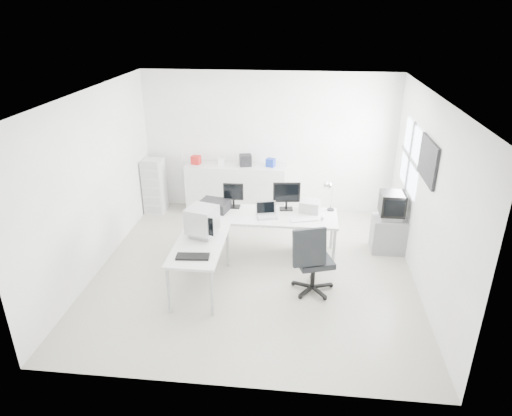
# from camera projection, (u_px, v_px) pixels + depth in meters

# --- Properties ---
(floor) EXTENTS (5.00, 5.00, 0.01)m
(floor) POSITION_uv_depth(u_px,v_px,m) (255.00, 269.00, 7.39)
(floor) COLOR beige
(floor) RESTS_ON ground
(ceiling) EXTENTS (5.00, 5.00, 0.01)m
(ceiling) POSITION_uv_depth(u_px,v_px,m) (254.00, 94.00, 6.25)
(ceiling) COLOR white
(ceiling) RESTS_ON back_wall
(back_wall) EXTENTS (5.00, 0.02, 2.80)m
(back_wall) POSITION_uv_depth(u_px,v_px,m) (268.00, 143.00, 9.09)
(back_wall) COLOR white
(back_wall) RESTS_ON floor
(left_wall) EXTENTS (0.02, 5.00, 2.80)m
(left_wall) POSITION_uv_depth(u_px,v_px,m) (95.00, 183.00, 7.07)
(left_wall) COLOR white
(left_wall) RESTS_ON floor
(right_wall) EXTENTS (0.02, 5.00, 2.80)m
(right_wall) POSITION_uv_depth(u_px,v_px,m) (427.00, 196.00, 6.58)
(right_wall) COLOR white
(right_wall) RESTS_ON floor
(window) EXTENTS (0.02, 1.20, 1.10)m
(window) POSITION_uv_depth(u_px,v_px,m) (410.00, 157.00, 7.59)
(window) COLOR white
(window) RESTS_ON right_wall
(wall_picture) EXTENTS (0.04, 0.90, 0.60)m
(wall_picture) POSITION_uv_depth(u_px,v_px,m) (428.00, 161.00, 6.47)
(wall_picture) COLOR black
(wall_picture) RESTS_ON right_wall
(main_desk) EXTENTS (2.40, 0.80, 0.75)m
(main_desk) POSITION_uv_depth(u_px,v_px,m) (264.00, 235.00, 7.69)
(main_desk) COLOR silver
(main_desk) RESTS_ON floor
(side_desk) EXTENTS (0.70, 1.40, 0.75)m
(side_desk) POSITION_uv_depth(u_px,v_px,m) (200.00, 266.00, 6.77)
(side_desk) COLOR silver
(side_desk) RESTS_ON floor
(drawer_pedestal) EXTENTS (0.40, 0.50, 0.60)m
(drawer_pedestal) POSITION_uv_depth(u_px,v_px,m) (306.00, 239.00, 7.69)
(drawer_pedestal) COLOR silver
(drawer_pedestal) RESTS_ON floor
(inkjet_printer) EXTENTS (0.54, 0.46, 0.17)m
(inkjet_printer) POSITION_uv_depth(u_px,v_px,m) (215.00, 205.00, 7.67)
(inkjet_printer) COLOR black
(inkjet_printer) RESTS_ON main_desk
(lcd_monitor_small) EXTENTS (0.34, 0.20, 0.43)m
(lcd_monitor_small) POSITION_uv_depth(u_px,v_px,m) (233.00, 196.00, 7.73)
(lcd_monitor_small) COLOR black
(lcd_monitor_small) RESTS_ON main_desk
(lcd_monitor_large) EXTENTS (0.47, 0.23, 0.47)m
(lcd_monitor_large) POSITION_uv_depth(u_px,v_px,m) (287.00, 197.00, 7.63)
(lcd_monitor_large) COLOR black
(lcd_monitor_large) RESTS_ON main_desk
(laptop) EXTENTS (0.39, 0.40, 0.21)m
(laptop) POSITION_uv_depth(u_px,v_px,m) (267.00, 211.00, 7.39)
(laptop) COLOR #B7B7BA
(laptop) RESTS_ON main_desk
(white_keyboard) EXTENTS (0.46, 0.26, 0.02)m
(white_keyboard) POSITION_uv_depth(u_px,v_px,m) (304.00, 220.00, 7.33)
(white_keyboard) COLOR silver
(white_keyboard) RESTS_ON main_desk
(white_mouse) EXTENTS (0.06, 0.06, 0.06)m
(white_mouse) POSITION_uv_depth(u_px,v_px,m) (322.00, 218.00, 7.34)
(white_mouse) COLOR silver
(white_mouse) RESTS_ON main_desk
(laser_printer) EXTENTS (0.38, 0.34, 0.19)m
(laser_printer) POSITION_uv_depth(u_px,v_px,m) (310.00, 206.00, 7.62)
(laser_printer) COLOR #A1A1A1
(laser_printer) RESTS_ON main_desk
(desk_lamp) EXTENTS (0.18, 0.18, 0.54)m
(desk_lamp) POSITION_uv_depth(u_px,v_px,m) (332.00, 195.00, 7.59)
(desk_lamp) COLOR silver
(desk_lamp) RESTS_ON main_desk
(crt_monitor) EXTENTS (0.51, 0.51, 0.48)m
(crt_monitor) POSITION_uv_depth(u_px,v_px,m) (202.00, 221.00, 6.75)
(crt_monitor) COLOR #B7B7BA
(crt_monitor) RESTS_ON side_desk
(black_keyboard) EXTENTS (0.47, 0.22, 0.03)m
(black_keyboard) POSITION_uv_depth(u_px,v_px,m) (193.00, 256.00, 6.25)
(black_keyboard) COLOR black
(black_keyboard) RESTS_ON side_desk
(office_chair) EXTENTS (0.83, 0.83, 1.13)m
(office_chair) POSITION_uv_depth(u_px,v_px,m) (314.00, 257.00, 6.63)
(office_chair) COLOR #232528
(office_chair) RESTS_ON floor
(tv_cabinet) EXTENTS (0.56, 0.46, 0.61)m
(tv_cabinet) POSITION_uv_depth(u_px,v_px,m) (388.00, 234.00, 7.85)
(tv_cabinet) COLOR slate
(tv_cabinet) RESTS_ON floor
(crt_tv) EXTENTS (0.50, 0.48, 0.45)m
(crt_tv) POSITION_uv_depth(u_px,v_px,m) (392.00, 206.00, 7.64)
(crt_tv) COLOR black
(crt_tv) RESTS_ON tv_cabinet
(sideboard) EXTENTS (2.00, 0.50, 1.00)m
(sideboard) POSITION_uv_depth(u_px,v_px,m) (236.00, 189.00, 9.28)
(sideboard) COLOR silver
(sideboard) RESTS_ON floor
(clutter_box_a) EXTENTS (0.20, 0.18, 0.17)m
(clutter_box_a) POSITION_uv_depth(u_px,v_px,m) (196.00, 160.00, 9.12)
(clutter_box_a) COLOR #B11C19
(clutter_box_a) RESTS_ON sideboard
(clutter_box_b) EXTENTS (0.16, 0.15, 0.13)m
(clutter_box_b) POSITION_uv_depth(u_px,v_px,m) (221.00, 162.00, 9.08)
(clutter_box_b) COLOR silver
(clutter_box_b) RESTS_ON sideboard
(clutter_box_c) EXTENTS (0.27, 0.25, 0.23)m
(clutter_box_c) POSITION_uv_depth(u_px,v_px,m) (245.00, 160.00, 9.01)
(clutter_box_c) COLOR black
(clutter_box_c) RESTS_ON sideboard
(clutter_box_d) EXTENTS (0.20, 0.19, 0.16)m
(clutter_box_d) POSITION_uv_depth(u_px,v_px,m) (271.00, 163.00, 8.98)
(clutter_box_d) COLOR #16329D
(clutter_box_d) RESTS_ON sideboard
(clutter_bottle) EXTENTS (0.07, 0.07, 0.22)m
(clutter_bottle) POSITION_uv_depth(u_px,v_px,m) (182.00, 158.00, 9.18)
(clutter_bottle) COLOR silver
(clutter_bottle) RESTS_ON sideboard
(filing_cabinet) EXTENTS (0.38, 0.46, 1.10)m
(filing_cabinet) POSITION_uv_depth(u_px,v_px,m) (155.00, 186.00, 9.28)
(filing_cabinet) COLOR silver
(filing_cabinet) RESTS_ON floor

